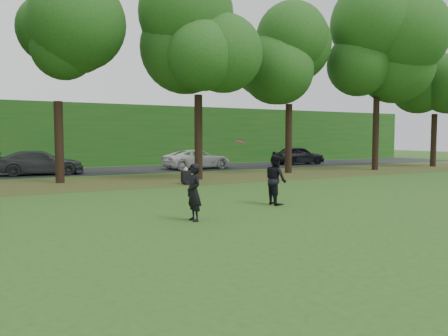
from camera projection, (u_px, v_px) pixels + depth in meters
name	position (u px, v px, depth m)	size (l,w,h in m)	color
ground	(259.00, 226.00, 11.34)	(120.00, 120.00, 0.00)	#2B4816
leaf_litter	(123.00, 182.00, 22.75)	(60.00, 7.00, 0.01)	#463A19
street	(92.00, 171.00, 29.78)	(70.00, 7.00, 0.02)	black
far_hedge	(75.00, 135.00, 34.88)	(70.00, 3.00, 5.00)	#185117
player_left	(194.00, 192.00, 11.97)	(0.58, 0.38, 1.59)	black
player_right	(276.00, 179.00, 14.94)	(0.84, 0.65, 1.73)	black
parked_cars	(100.00, 161.00, 28.64)	(38.53, 3.42, 1.54)	black
frisbee	(240.00, 142.00, 13.81)	(0.37, 0.38, 0.15)	#F01460
seated_person	(186.00, 178.00, 21.50)	(0.46, 0.76, 0.83)	black
tree_line	(115.00, 27.00, 21.99)	(55.30, 7.90, 12.31)	black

